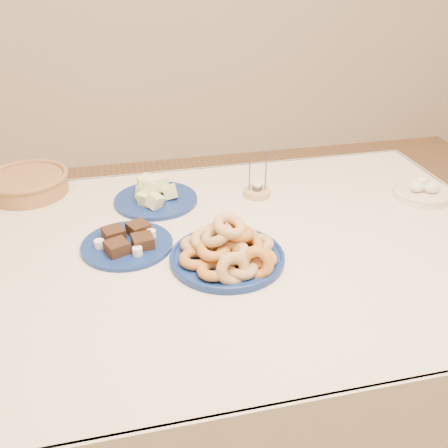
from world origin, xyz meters
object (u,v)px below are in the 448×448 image
Objects in this scene: donut_platter at (228,251)px; egg_bowl at (422,192)px; wicker_basket at (27,183)px; melon_plate at (155,195)px; candle_holder at (257,191)px; brownie_plate at (128,242)px; dining_table at (220,278)px.

donut_platter reaches higher than egg_bowl.
wicker_basket is at bearing 135.39° from donut_platter.
candle_holder is (0.33, -0.03, -0.01)m from melon_plate.
brownie_plate is at bearing -152.57° from candle_holder.
candle_holder reaches higher than brownie_plate.
wicker_basket is (-0.30, 0.41, 0.02)m from brownie_plate.
melon_plate reaches higher than dining_table.
candle_holder is (0.19, 0.28, 0.12)m from dining_table.
wicker_basket is (-0.55, 0.55, 0.00)m from donut_platter.
brownie_plate is at bearing -174.44° from egg_bowl.
candle_holder is 0.70× the size of egg_bowl.
dining_table is at bearing -40.58° from wicker_basket.
candle_holder is at bearing 56.34° from dining_table.
egg_bowl is (0.96, 0.09, 0.01)m from brownie_plate.
candle_holder is (0.44, 0.23, 0.00)m from brownie_plate.
brownie_plate is (-0.25, 0.13, -0.02)m from donut_platter.
donut_platter reaches higher than brownie_plate.
candle_holder is at bearing 63.02° from donut_platter.
egg_bowl is at bearing -14.25° from candle_holder.
melon_plate is at bearing 115.14° from dining_table.
egg_bowl is (0.86, -0.16, -0.01)m from melon_plate.
donut_platter is 2.09× the size of candle_holder.
dining_table is at bearing 94.12° from donut_platter.
egg_bowl is at bearing 11.95° from dining_table.
melon_plate reaches higher than egg_bowl.
brownie_plate reaches higher than dining_table.
wicker_basket is at bearing 165.83° from egg_bowl.
wicker_basket reaches higher than egg_bowl.
donut_platter is 0.94× the size of wicker_basket.
brownie_plate is at bearing 152.09° from donut_platter.
wicker_basket is 0.76m from candle_holder.
egg_bowl is at bearing -10.50° from melon_plate.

